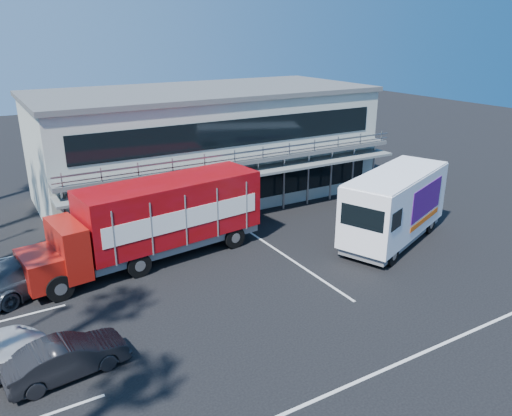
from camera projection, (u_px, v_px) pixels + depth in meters
ground at (290, 293)px, 22.01m from camera, size 120.00×120.00×0.00m
building at (205, 143)px, 34.33m from camera, size 22.40×12.00×7.30m
red_truck at (157, 218)px, 24.70m from camera, size 12.07×4.18×3.98m
white_van at (395, 205)px, 26.80m from camera, size 8.43×5.52×3.90m
parked_car_b at (67, 358)px, 16.64m from camera, size 4.12×1.83×1.32m
parked_car_d at (31, 273)px, 22.14m from camera, size 6.01×4.34×1.62m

